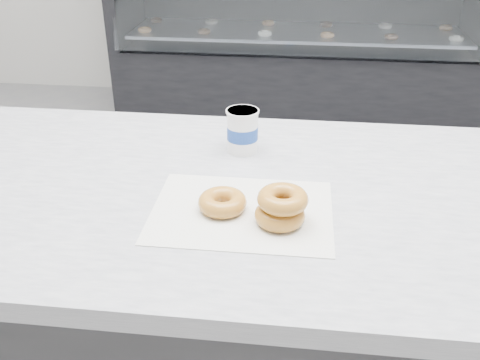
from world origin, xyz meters
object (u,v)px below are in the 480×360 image
at_px(display_case, 296,45).
at_px(donut_stack, 281,207).
at_px(counter, 266,350).
at_px(donut_single, 222,202).
at_px(coffee_cup, 242,130).

xyz_separation_m(display_case, donut_stack, (0.03, -2.84, 0.44)).
bearing_deg(donut_stack, counter, 101.98).
relative_size(display_case, donut_stack, 18.37).
xyz_separation_m(display_case, donut_single, (-0.09, -2.81, 0.43)).
height_order(counter, coffee_cup, coffee_cup).
distance_m(display_case, donut_single, 2.84).
xyz_separation_m(counter, coffee_cup, (-0.08, 0.18, 0.50)).
xyz_separation_m(counter, donut_single, (-0.09, -0.09, 0.47)).
xyz_separation_m(display_case, coffee_cup, (-0.08, -2.55, 0.46)).
distance_m(counter, donut_stack, 0.50).
bearing_deg(display_case, donut_stack, -89.49).
bearing_deg(coffee_cup, counter, -90.83).
xyz_separation_m(donut_stack, coffee_cup, (-0.10, 0.29, 0.02)).
bearing_deg(display_case, counter, -90.00).
bearing_deg(counter, display_case, 90.00).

